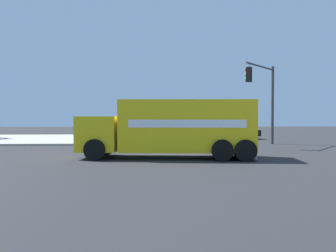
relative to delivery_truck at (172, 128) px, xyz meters
name	(u,v)px	position (x,y,z in m)	size (l,w,h in m)	color
ground_plane	(176,156)	(0.96, -0.24, -1.49)	(100.00, 100.00, 0.00)	#2B2B2D
sidewalk_corner_far	(16,139)	(13.77, 12.57, -1.42)	(12.36, 12.36, 0.14)	#B2ADA0
delivery_truck	(172,128)	(0.00, 0.00, 0.00)	(3.54, 8.67, 2.83)	yellow
traffic_light_primary	(265,92)	(7.16, -6.93, 2.29)	(3.62, 3.04, 5.69)	#38383D
pickup_black	(228,131)	(13.91, -5.89, -0.76)	(2.58, 5.34, 1.38)	black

